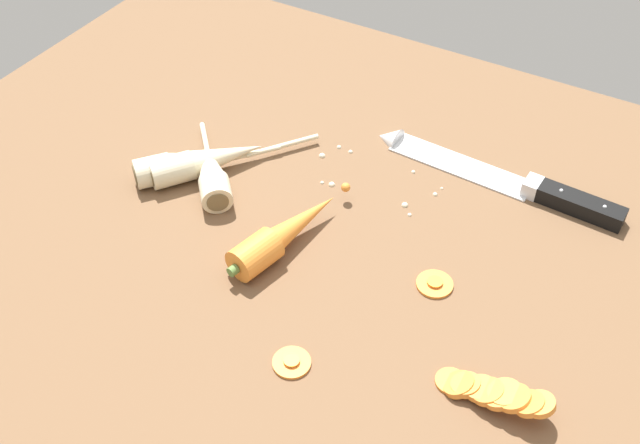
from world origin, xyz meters
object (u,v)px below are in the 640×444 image
Objects in this scene: chefs_knife at (490,174)px; parsnip_front at (184,164)px; parsnip_mid_right at (212,173)px; whole_carrot at (284,234)px; carrot_slice_stray_near at (435,283)px; carrot_slice_stack at (492,392)px; carrot_slice_stray_mid at (292,362)px; parsnip_mid_left at (208,161)px.

parsnip_front is at bearing -150.84° from chefs_knife.
whole_carrot is at bearing -19.60° from parsnip_mid_right.
whole_carrot reaches higher than parsnip_mid_right.
parsnip_front is at bearing 177.79° from carrot_slice_stray_near.
whole_carrot reaches higher than carrot_slice_stray_near.
carrot_slice_stack is at bearing -16.85° from parsnip_mid_right.
whole_carrot is 14.98cm from parsnip_mid_right.
carrot_slice_stack is at bearing 17.20° from carrot_slice_stray_mid.
whole_carrot is 1.67× the size of carrot_slice_stack.
parsnip_mid_right is (2.00, -1.80, 0.00)cm from parsnip_mid_left.
carrot_slice_stack is (45.61, -15.01, -0.53)cm from parsnip_mid_left.
parsnip_mid_right is at bearing 141.01° from carrot_slice_stray_mid.
whole_carrot is (-17.13, -24.53, 1.45)cm from chefs_knife.
chefs_knife is at bearing 110.72° from carrot_slice_stack.
parsnip_front and parsnip_mid_left have the same top height.
parsnip_front is at bearing -175.60° from parsnip_mid_right.
chefs_knife is 1.72× the size of whole_carrot.
whole_carrot reaches higher than parsnip_front.
chefs_knife is 29.96cm from whole_carrot.
chefs_knife is 1.70× the size of parsnip_mid_left.
parsnip_mid_left reaches higher than chefs_knife.
whole_carrot reaches higher than carrot_slice_stray_mid.
carrot_slice_stray_mid is at bearing -38.99° from parsnip_mid_right.
whole_carrot reaches higher than chefs_knife.
carrot_slice_stack is (12.38, -32.72, 0.79)cm from chefs_knife.
parsnip_mid_left is at bearing 140.77° from carrot_slice_stray_mid.
carrot_slice_stray_mid is (-8.66, -17.57, -0.00)cm from carrot_slice_stray_near.
carrot_slice_stray_near is (36.86, -1.42, -1.62)cm from parsnip_front.
carrot_slice_stray_near is (18.43, 3.27, -1.74)cm from whole_carrot.
whole_carrot is at bearing 164.49° from carrot_slice_stack.
carrot_slice_stray_mid is at bearing -100.74° from chefs_knife.
parsnip_mid_left and parsnip_mid_right have the same top height.
parsnip_mid_left reaches higher than carrot_slice_stray_near.
carrot_slice_stray_near and carrot_slice_stray_mid have the same top height.
carrot_slice_stray_mid is (-19.74, -6.11, -1.09)cm from carrot_slice_stack.
carrot_slice_stray_mid is at bearing -116.25° from carrot_slice_stray_near.
parsnip_mid_right is 3.43× the size of carrot_slice_stray_near.
carrot_slice_stray_near is at bearing -5.88° from parsnip_mid_left.
carrot_slice_stray_near is at bearing 63.75° from carrot_slice_stray_mid.
parsnip_mid_left reaches higher than carrot_slice_stack.
carrot_slice_stray_near is (32.54, -1.76, -1.62)cm from parsnip_mid_right.
parsnip_mid_left is at bearing 157.04° from whole_carrot.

